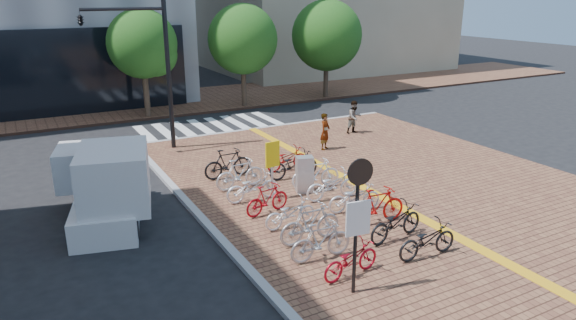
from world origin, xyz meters
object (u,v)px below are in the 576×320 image
pedestrian_a (325,132)px  notice_sign (358,211)px  bike_1 (321,241)px  utility_box (304,174)px  bike_7 (228,163)px  yellow_sign (273,159)px  bike_11 (354,197)px  traffic_light_pole (130,46)px  pedestrian_b (354,117)px  box_truck (105,186)px  bike_12 (332,185)px  bike_14 (293,164)px  bike_0 (351,259)px  bike_3 (290,213)px  bike_15 (287,159)px  bike_8 (427,240)px  bike_10 (377,206)px  bike_4 (267,199)px  bike_6 (240,174)px  bike_5 (253,187)px  bike_9 (396,222)px

pedestrian_a → notice_sign: bearing=-151.9°
bike_1 → utility_box: (2.07, 4.39, 0.11)m
bike_7 → yellow_sign: 2.86m
bike_1 → yellow_sign: size_ratio=0.88×
bike_11 → traffic_light_pole: (-4.55, 9.82, 4.14)m
pedestrian_b → box_truck: (-12.69, -4.64, 0.22)m
bike_11 → bike_12: size_ratio=0.93×
bike_14 → box_truck: 6.88m
bike_0 → bike_3: (0.05, 3.18, -0.00)m
utility_box → bike_7: bearing=124.4°
bike_15 → yellow_sign: (-1.84, -2.40, 0.94)m
pedestrian_b → traffic_light_pole: traffic_light_pole is taller
bike_15 → bike_3: bearing=151.0°
bike_1 → pedestrian_a: bearing=-30.4°
bike_8 → bike_10: (0.13, 2.29, 0.09)m
box_truck → bike_15: bearing=10.3°
bike_12 → yellow_sign: yellow_sign is taller
bike_7 → traffic_light_pole: traffic_light_pole is taller
bike_4 → bike_11: (2.53, -1.17, -0.01)m
bike_11 → pedestrian_a: 6.92m
bike_11 → box_truck: 7.79m
bike_1 → utility_box: utility_box is taller
yellow_sign → traffic_light_pole: bearing=109.8°
pedestrian_a → traffic_light_pole: traffic_light_pole is taller
bike_6 → bike_15: bike_6 is taller
bike_5 → bike_15: bearing=-47.8°
bike_0 → bike_7: bearing=-7.6°
yellow_sign → traffic_light_pole: size_ratio=0.30×
bike_9 → pedestrian_a: 8.96m
bike_0 → bike_4: bearing=-5.6°
bike_1 → bike_5: 4.52m
bike_10 → bike_15: bike_10 is taller
bike_6 → pedestrian_a: bearing=-65.9°
bike_9 → utility_box: size_ratio=1.53×
bike_3 → pedestrian_b: pedestrian_b is taller
bike_7 → bike_10: (2.42, -5.96, 0.00)m
pedestrian_a → bike_4: bearing=-169.4°
bike_6 → bike_15: 2.65m
bike_1 → pedestrian_b: size_ratio=1.08×
bike_9 → pedestrian_a: bearing=-27.5°
bike_4 → bike_5: bearing=-12.9°
bike_8 → bike_14: bearing=2.4°
yellow_sign → notice_sign: (-0.96, -6.09, 0.69)m
bike_1 → bike_7: bearing=0.6°
bike_5 → utility_box: bearing=-93.0°
bike_10 → pedestrian_b: 10.63m
bike_15 → bike_4: bearing=141.6°
bike_7 → bike_12: (2.29, -3.69, -0.06)m
bike_8 → pedestrian_a: size_ratio=1.12×
bike_3 → bike_4: (-0.17, 1.20, 0.04)m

